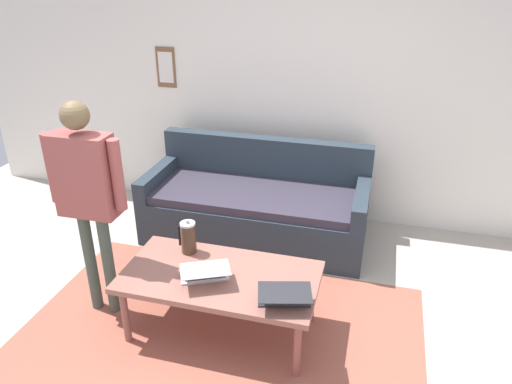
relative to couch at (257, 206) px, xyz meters
The scene contains 9 objects.
ground_plane 1.62m from the couch, 98.39° to the left, with size 7.68×7.68×0.00m, color #ACA395.
area_rug 1.48m from the couch, 94.26° to the left, with size 2.79×1.89×0.01m, color #985342.
back_wall 1.24m from the couch, 110.28° to the right, with size 7.04×0.11×2.70m.
couch is the anchor object (origin of this frame).
coffee_table 1.35m from the couch, 94.57° to the left, with size 1.33×0.69×0.47m.
laptop_left 1.41m from the couch, 90.88° to the left, with size 0.42×0.42×0.12m.
laptop_center 1.62m from the couch, 111.25° to the left, with size 0.39×0.36×0.12m.
french_press 1.19m from the couch, 79.97° to the left, with size 0.13×0.11×0.27m.
person_standing 1.73m from the couch, 58.87° to the left, with size 0.57×0.19×1.60m.
Camera 1 is at (-0.81, 2.28, 2.38)m, focal length 33.72 mm.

